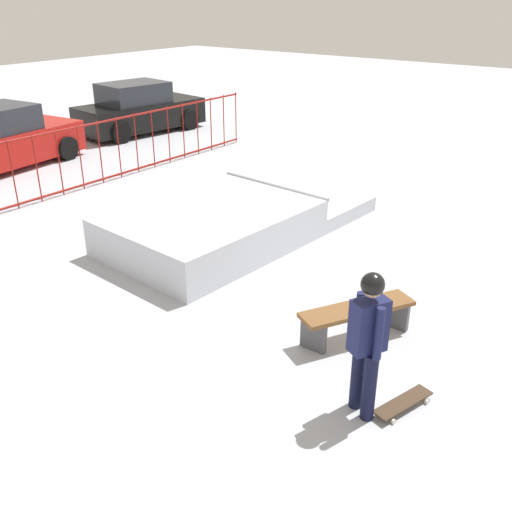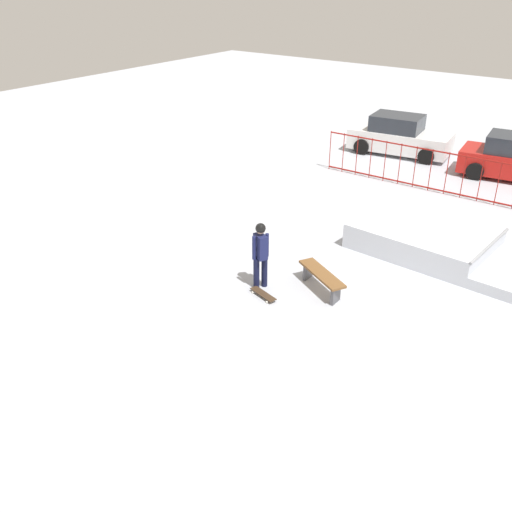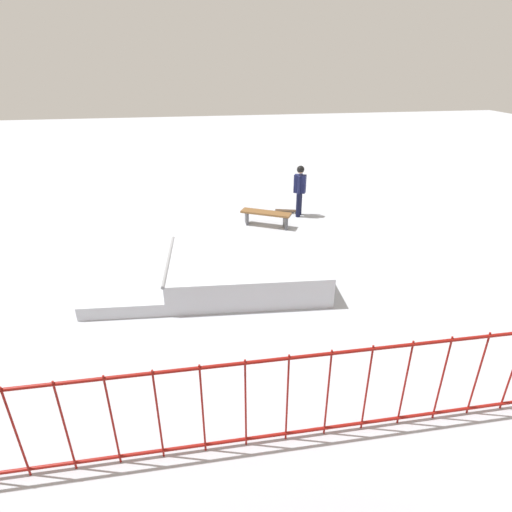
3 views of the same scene
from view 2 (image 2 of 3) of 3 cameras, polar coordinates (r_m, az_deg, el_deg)
The scene contains 7 objects.
ground_plane at distance 15.37m, azimuth 15.72°, elevation -1.59°, with size 60.00×60.00×0.00m, color #B2B7C1.
skate_ramp at distance 16.34m, azimuth 17.92°, elevation 1.13°, with size 5.56×2.96×0.74m.
skater at distance 13.68m, azimuth 0.46°, elevation 0.54°, with size 0.44×0.40×1.73m.
skateboard at distance 13.71m, azimuth 0.73°, elevation -3.84°, with size 0.82×0.42×0.09m.
perimeter_fence at distance 20.37m, azimuth 22.38°, elevation 6.95°, with size 12.02×0.09×1.50m.
park_bench at distance 13.95m, azimuth 6.61°, elevation -2.12°, with size 1.60×1.12×0.48m.
parked_car_white at distance 24.90m, azimuth 14.19°, elevation 11.56°, with size 4.27×2.31×1.60m.
Camera 2 is at (4.32, -12.88, 7.19)m, focal length 39.82 mm.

